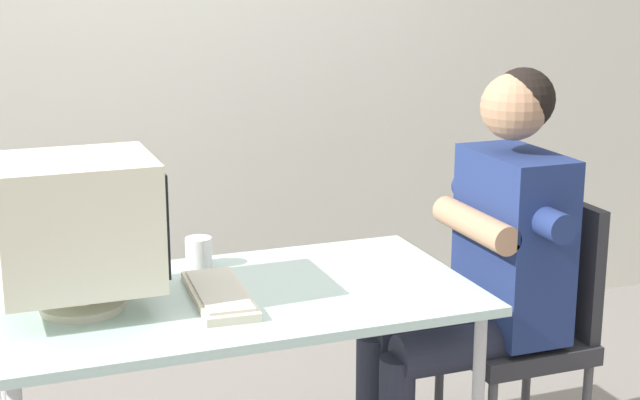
% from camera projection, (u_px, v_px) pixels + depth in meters
% --- Properties ---
extents(desk, '(1.36, 0.74, 0.72)m').
position_uv_depth(desk, '(234.00, 312.00, 2.77)').
color(desk, '#B7B7BC').
rests_on(desk, ground_plane).
extents(crt_monitor, '(0.42, 0.35, 0.42)m').
position_uv_depth(crt_monitor, '(79.00, 223.00, 2.58)').
color(crt_monitor, beige).
rests_on(crt_monitor, desk).
extents(keyboard, '(0.17, 0.41, 0.03)m').
position_uv_depth(keyboard, '(219.00, 294.00, 2.70)').
color(keyboard, beige).
rests_on(keyboard, desk).
extents(office_chair, '(0.41, 0.41, 0.90)m').
position_uv_depth(office_chair, '(532.00, 319.00, 3.17)').
color(office_chair, '#4C4C51').
rests_on(office_chair, ground_plane).
extents(person_seated, '(0.73, 0.60, 1.32)m').
position_uv_depth(person_seated, '(484.00, 261.00, 3.05)').
color(person_seated, navy).
rests_on(person_seated, ground_plane).
extents(desk_mug, '(0.08, 0.09, 0.09)m').
position_uv_depth(desk_mug, '(198.00, 252.00, 2.98)').
color(desk_mug, white).
rests_on(desk_mug, desk).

